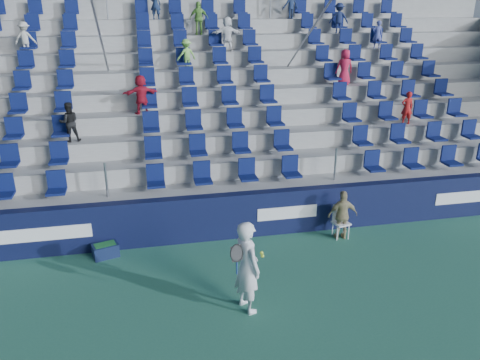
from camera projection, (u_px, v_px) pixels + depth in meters
name	position (u px, v px, depth m)	size (l,w,h in m)	color
ground	(259.00, 308.00, 9.34)	(70.00, 70.00, 0.00)	#307055
sponsor_wall	(230.00, 216.00, 12.02)	(24.00, 0.32, 1.20)	#0E1335
grandstand	(202.00, 115.00, 16.15)	(24.00, 8.17, 6.63)	#A4A49F
tennis_player	(247.00, 267.00, 9.01)	(0.74, 0.81, 1.91)	silver
line_judge_chair	(340.00, 218.00, 12.12)	(0.46, 0.48, 0.88)	white
line_judge	(343.00, 215.00, 11.94)	(0.77, 0.32, 1.31)	tan
ball_bin	(105.00, 250.00, 11.21)	(0.68, 0.54, 0.33)	#101B3C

